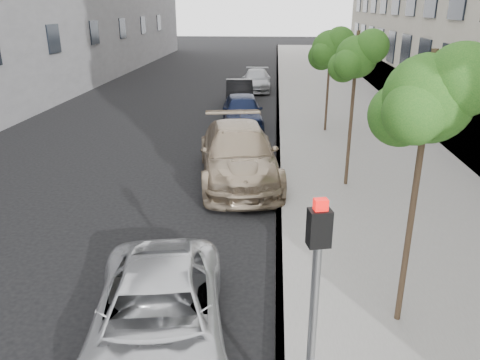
# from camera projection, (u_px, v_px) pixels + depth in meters

# --- Properties ---
(sidewalk) EXTENTS (6.40, 72.00, 0.14)m
(sidewalk) POSITION_uv_depth(u_px,v_px,m) (328.00, 93.00, 29.04)
(sidewalk) COLOR gray
(sidewalk) RESTS_ON ground
(curb) EXTENTS (0.15, 72.00, 0.14)m
(curb) POSITION_uv_depth(u_px,v_px,m) (278.00, 92.00, 29.25)
(curb) COLOR #9E9B93
(curb) RESTS_ON ground
(tree_near) EXTENTS (1.66, 1.46, 4.63)m
(tree_near) POSITION_uv_depth(u_px,v_px,m) (430.00, 99.00, 6.74)
(tree_near) COLOR #38281C
(tree_near) RESTS_ON sidewalk
(tree_mid) EXTENTS (1.55, 1.35, 4.50)m
(tree_mid) POSITION_uv_depth(u_px,v_px,m) (357.00, 57.00, 12.84)
(tree_mid) COLOR #38281C
(tree_mid) RESTS_ON sidewalk
(tree_far) EXTENTS (1.83, 1.63, 4.29)m
(tree_far) POSITION_uv_depth(u_px,v_px,m) (331.00, 49.00, 19.03)
(tree_far) COLOR #38281C
(tree_far) RESTS_ON sidewalk
(signal_pole) EXTENTS (0.27, 0.23, 3.20)m
(signal_pole) POSITION_uv_depth(u_px,v_px,m) (315.00, 298.00, 5.25)
(signal_pole) COLOR #939699
(signal_pole) RESTS_ON sidewalk
(minivan) EXTENTS (2.80, 4.81, 1.26)m
(minivan) POSITION_uv_depth(u_px,v_px,m) (158.00, 318.00, 7.32)
(minivan) COLOR silver
(minivan) RESTS_ON ground
(suv) EXTENTS (3.20, 6.09, 1.68)m
(suv) POSITION_uv_depth(u_px,v_px,m) (238.00, 154.00, 14.67)
(suv) COLOR tan
(suv) RESTS_ON ground
(sedan_blue) EXTENTS (2.23, 4.52, 1.48)m
(sedan_blue) POSITION_uv_depth(u_px,v_px,m) (242.00, 111.00, 21.06)
(sedan_blue) COLOR #0F1734
(sedan_blue) RESTS_ON ground
(sedan_black) EXTENTS (1.80, 4.24, 1.36)m
(sedan_black) POSITION_uv_depth(u_px,v_px,m) (239.00, 93.00, 25.63)
(sedan_black) COLOR black
(sedan_black) RESTS_ON ground
(sedan_rear) EXTENTS (1.87, 4.48, 1.29)m
(sedan_rear) POSITION_uv_depth(u_px,v_px,m) (256.00, 80.00, 30.16)
(sedan_rear) COLOR #9B9DA2
(sedan_rear) RESTS_ON ground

